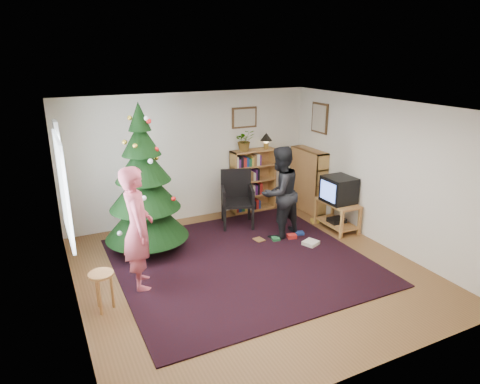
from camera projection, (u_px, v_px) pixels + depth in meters
name	position (u px, v px, depth m)	size (l,w,h in m)	color
floor	(250.00, 270.00, 6.63)	(5.00, 5.00, 0.00)	brown
ceiling	(251.00, 107.00, 5.84)	(5.00, 5.00, 0.00)	white
wall_back	(191.00, 157.00, 8.37)	(5.00, 0.02, 2.50)	silver
wall_front	(370.00, 268.00, 4.11)	(5.00, 0.02, 2.50)	silver
wall_left	(68.00, 222.00, 5.19)	(0.02, 5.00, 2.50)	silver
wall_right	(380.00, 173.00, 7.29)	(0.02, 5.00, 2.50)	silver
rug	(241.00, 261.00, 6.88)	(3.80, 3.60, 0.02)	black
window_pane	(63.00, 189.00, 5.63)	(0.04, 1.20, 1.40)	silver
curtain	(62.00, 175.00, 6.25)	(0.06, 0.35, 1.60)	silver
picture_back	(244.00, 118.00, 8.61)	(0.55, 0.03, 0.42)	#4C3319
picture_right	(320.00, 118.00, 8.55)	(0.03, 0.50, 0.60)	#4C3319
christmas_tree	(144.00, 192.00, 6.95)	(1.38, 1.38, 2.50)	#3F2816
bookshelf_back	(253.00, 179.00, 8.96)	(0.95, 0.30, 1.30)	#BE8B43
bookshelf_right	(308.00, 179.00, 8.97)	(0.30, 0.95, 1.30)	#BE8B43
tv_stand	(337.00, 213.00, 8.05)	(0.47, 0.85, 0.55)	#BE8B43
crt_tv	(339.00, 190.00, 7.91)	(0.51, 0.55, 0.48)	black
armchair	(235.00, 196.00, 8.21)	(0.75, 0.77, 1.07)	black
stool	(102.00, 281.00, 5.49)	(0.32, 0.32, 0.54)	#BE8B43
person_standing	(138.00, 228.00, 5.92)	(0.65, 0.43, 1.78)	#C54E5F
person_by_chair	(280.00, 193.00, 7.58)	(0.81, 0.63, 1.67)	black
potted_plant	(245.00, 140.00, 8.60)	(0.39, 0.34, 0.43)	gray
table_lamp	(266.00, 138.00, 8.81)	(0.25, 0.25, 0.33)	#A57F33
floor_clutter	(292.00, 235.00, 7.78)	(1.61, 1.04, 0.08)	#A51E19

